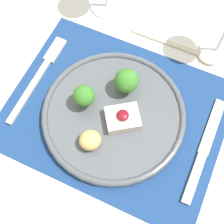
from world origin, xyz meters
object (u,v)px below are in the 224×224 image
(fork, at_px, (41,72))
(spoon, at_px, (195,52))
(dinner_plate, at_px, (112,113))
(knife, at_px, (202,156))

(fork, distance_m, spoon, 0.33)
(dinner_plate, distance_m, spoon, 0.23)
(fork, relative_size, knife, 1.00)
(dinner_plate, relative_size, fork, 1.27)
(fork, xyz_separation_m, spoon, (0.27, 0.18, -0.00))
(dinner_plate, bearing_deg, fork, 171.41)
(fork, bearing_deg, knife, -7.80)
(dinner_plate, xyz_separation_m, knife, (0.19, -0.01, -0.01))
(knife, bearing_deg, dinner_plate, 178.07)
(spoon, bearing_deg, fork, -142.74)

